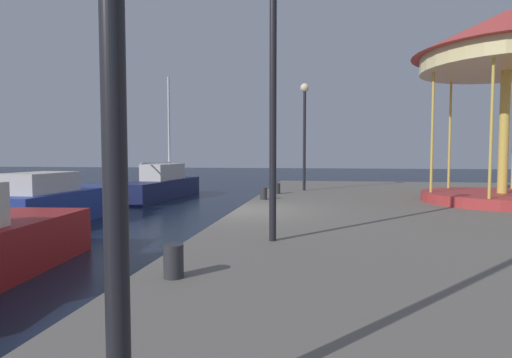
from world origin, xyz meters
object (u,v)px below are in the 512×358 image
(bollard_north, at_px, (264,193))
(motorboat_blue, at_px, (54,203))
(bollard_south, at_px, (174,261))
(carousel, at_px, (507,58))
(bollard_center, at_px, (277,188))
(lamp_post_mid_promenade, at_px, (273,51))
(sailboat_navy, at_px, (161,185))
(lamp_post_far_end, at_px, (305,118))

(bollard_north, bearing_deg, motorboat_blue, -172.81)
(bollard_north, bearing_deg, bollard_south, -89.05)
(carousel, xyz_separation_m, bollard_center, (-7.12, 1.87, -4.18))
(bollard_north, bearing_deg, lamp_post_mid_promenade, -80.59)
(carousel, relative_size, bollard_north, 14.51)
(lamp_post_mid_promenade, xyz_separation_m, bollard_south, (-0.92, -2.29, -3.01))
(carousel, height_order, bollard_south, carousel)
(motorboat_blue, height_order, carousel, carousel)
(carousel, relative_size, lamp_post_mid_promenade, 1.22)
(motorboat_blue, distance_m, sailboat_navy, 7.82)
(sailboat_navy, distance_m, bollard_center, 8.17)
(lamp_post_mid_promenade, xyz_separation_m, bollard_center, (-0.84, 8.50, -3.01))
(carousel, height_order, bollard_center, carousel)
(motorboat_blue, height_order, bollard_north, motorboat_blue)
(carousel, xyz_separation_m, bollard_north, (-7.35, -0.20, -4.18))
(sailboat_navy, distance_m, lamp_post_mid_promenade, 15.62)
(motorboat_blue, relative_size, bollard_north, 13.59)
(sailboat_navy, relative_size, bollard_center, 18.04)
(lamp_post_mid_promenade, bearing_deg, bollard_center, 95.64)
(motorboat_blue, height_order, lamp_post_mid_promenade, lamp_post_mid_promenade)
(lamp_post_mid_promenade, xyz_separation_m, lamp_post_far_end, (0.11, 10.15, -0.21))
(bollard_south, bearing_deg, lamp_post_mid_promenade, 68.12)
(lamp_post_far_end, xyz_separation_m, bollard_south, (-1.03, -12.44, -2.80))
(lamp_post_mid_promenade, distance_m, bollard_south, 3.89)
(carousel, height_order, bollard_north, carousel)
(sailboat_navy, height_order, bollard_south, sailboat_navy)
(sailboat_navy, relative_size, carousel, 1.24)
(sailboat_navy, xyz_separation_m, lamp_post_mid_promenade, (7.42, -13.34, 3.32))
(lamp_post_far_end, bearing_deg, lamp_post_mid_promenade, -90.60)
(lamp_post_mid_promenade, height_order, bollard_south, lamp_post_mid_promenade)
(carousel, bearing_deg, lamp_post_mid_promenade, -133.43)
(lamp_post_far_end, height_order, bollard_south, lamp_post_far_end)
(sailboat_navy, relative_size, bollard_north, 18.04)
(bollard_south, bearing_deg, lamp_post_far_end, 85.28)
(bollard_south, relative_size, bollard_center, 1.00)
(lamp_post_mid_promenade, relative_size, bollard_south, 11.89)
(carousel, distance_m, lamp_post_mid_promenade, 9.21)
(carousel, relative_size, bollard_south, 14.51)
(carousel, distance_m, lamp_post_far_end, 7.24)
(bollard_center, bearing_deg, bollard_north, -96.24)
(carousel, height_order, lamp_post_far_end, carousel)
(bollard_north, bearing_deg, carousel, 1.58)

